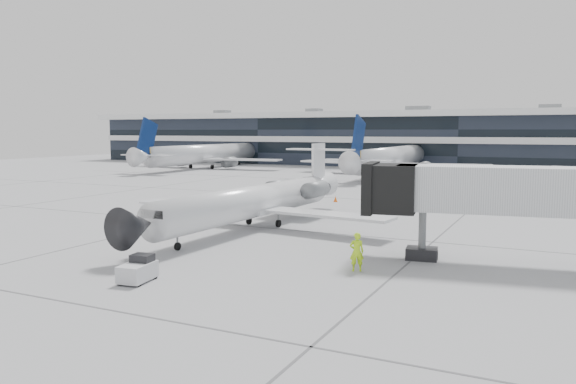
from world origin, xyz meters
The scene contains 10 objects.
ground centered at (0.00, 0.00, 0.00)m, with size 220.00×220.00×0.00m, color #939396.
terminal centered at (0.00, 82.00, 5.00)m, with size 170.00×22.00×10.00m, color black.
bg_jet_left centered at (-45.00, 55.00, 0.00)m, with size 32.00×40.00×9.60m, color silver, non-canonical shape.
bg_jet_center centered at (-8.00, 55.00, 0.00)m, with size 32.00×40.00×9.60m, color silver, non-canonical shape.
regional_jet centered at (-3.11, -0.25, 2.10)m, with size 21.35×26.62×6.15m.
jet_bridge centered at (16.66, -4.33, 4.06)m, with size 17.34×5.77×5.57m.
ramp_worker centered at (8.00, -9.50, 1.03)m, with size 0.75×0.49×2.05m, color #C1FF1A.
baggage_tug centered at (-0.88, -16.05, 0.57)m, with size 1.46×2.14×1.27m.
traffic_cone centered at (-3.36, 16.86, 0.28)m, with size 0.45×0.45×0.60m.
far_tug centered at (-11.85, 28.46, 0.61)m, with size 1.87×2.42×1.36m.
Camera 1 is at (17.31, -36.82, 7.30)m, focal length 35.00 mm.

